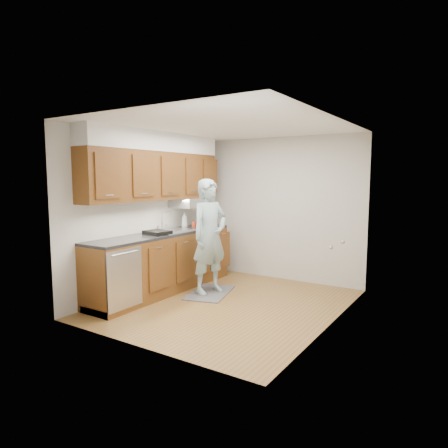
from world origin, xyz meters
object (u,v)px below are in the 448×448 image
at_px(soap_bottle_b, 199,222).
at_px(person, 210,229).
at_px(steel_can, 202,225).
at_px(soda_can, 194,225).
at_px(dish_rack, 157,232).
at_px(soap_bottle_a, 185,219).

bearing_deg(soap_bottle_b, person, -42.74).
xyz_separation_m(person, steel_can, (-0.53, 0.53, -0.02)).
bearing_deg(soda_can, soap_bottle_b, 87.81).
bearing_deg(soap_bottle_b, soda_can, -92.19).
relative_size(soda_can, steel_can, 1.08).
distance_m(soda_can, steel_can, 0.15).
height_order(person, dish_rack, person).
bearing_deg(soda_can, soap_bottle_a, -179.89).
height_order(soda_can, dish_rack, soda_can).
height_order(soda_can, steel_can, soda_can).
distance_m(soap_bottle_a, soda_can, 0.21).
distance_m(person, soda_can, 0.73).
relative_size(soap_bottle_a, soap_bottle_b, 1.63).
bearing_deg(dish_rack, soap_bottle_a, 111.51).
height_order(soap_bottle_a, dish_rack, soap_bottle_a).
bearing_deg(steel_can, soap_bottle_a, -154.61).
xyz_separation_m(steel_can, dish_rack, (-0.10, -1.02, -0.03)).
relative_size(steel_can, dish_rack, 0.30).
height_order(soap_bottle_b, soda_can, soap_bottle_b).
bearing_deg(soap_bottle_a, person, -26.53).
bearing_deg(dish_rack, soda_can, 98.93).
distance_m(person, soap_bottle_b, 0.82).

